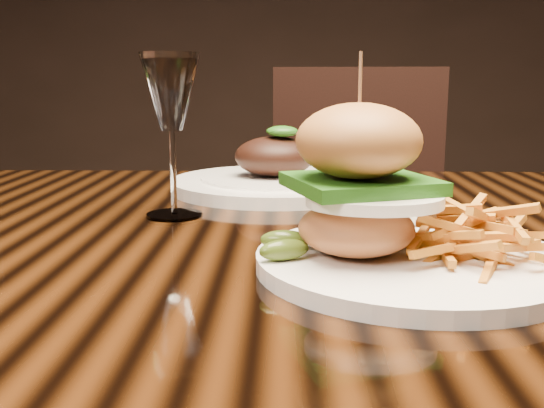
{
  "coord_description": "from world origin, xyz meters",
  "views": [
    {
      "loc": [
        -0.02,
        -0.73,
        0.92
      ],
      "look_at": [
        -0.03,
        -0.17,
        0.81
      ],
      "focal_mm": 42.0,
      "sensor_mm": 36.0,
      "label": 1
    }
  ],
  "objects_px": {
    "wine_glass": "(171,97)",
    "chair_far": "(356,227)",
    "far_dish": "(275,178)",
    "burger_plate": "(403,218)",
    "dining_table": "(300,288)"
  },
  "relations": [
    {
      "from": "dining_table",
      "to": "far_dish",
      "type": "bearing_deg",
      "value": 98.21
    },
    {
      "from": "far_dish",
      "to": "chair_far",
      "type": "relative_size",
      "value": 0.34
    },
    {
      "from": "dining_table",
      "to": "chair_far",
      "type": "relative_size",
      "value": 1.68
    },
    {
      "from": "dining_table",
      "to": "wine_glass",
      "type": "relative_size",
      "value": 7.93
    },
    {
      "from": "burger_plate",
      "to": "chair_far",
      "type": "xyz_separation_m",
      "value": [
        0.08,
        1.06,
        -0.26
      ]
    },
    {
      "from": "dining_table",
      "to": "far_dish",
      "type": "height_order",
      "value": "far_dish"
    },
    {
      "from": "wine_glass",
      "to": "far_dish",
      "type": "relative_size",
      "value": 0.63
    },
    {
      "from": "dining_table",
      "to": "burger_plate",
      "type": "relative_size",
      "value": 5.58
    },
    {
      "from": "burger_plate",
      "to": "chair_far",
      "type": "relative_size",
      "value": 0.3
    },
    {
      "from": "dining_table",
      "to": "chair_far",
      "type": "height_order",
      "value": "chair_far"
    },
    {
      "from": "wine_glass",
      "to": "chair_far",
      "type": "relative_size",
      "value": 0.21
    },
    {
      "from": "wine_glass",
      "to": "far_dish",
      "type": "height_order",
      "value": "wine_glass"
    },
    {
      "from": "far_dish",
      "to": "burger_plate",
      "type": "bearing_deg",
      "value": -73.42
    },
    {
      "from": "far_dish",
      "to": "chair_far",
      "type": "distance_m",
      "value": 0.71
    },
    {
      "from": "burger_plate",
      "to": "far_dish",
      "type": "height_order",
      "value": "burger_plate"
    }
  ]
}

